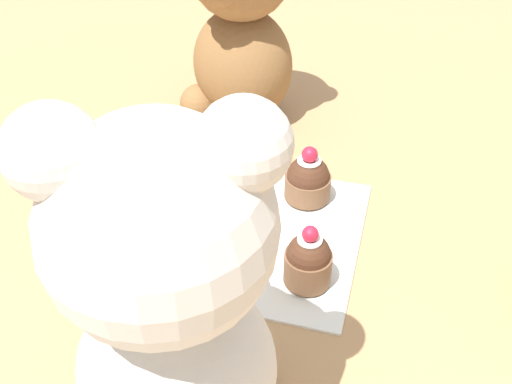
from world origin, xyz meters
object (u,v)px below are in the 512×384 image
object	(u,v)px
teddy_bear_tan	(240,21)
cupcake_near_cream_bear	(308,260)
cupcake_near_tan_bear	(308,180)
teddy_bear_cream	(170,300)

from	to	relation	value
teddy_bear_tan	cupcake_near_cream_bear	world-z (taller)	teddy_bear_tan
cupcake_near_cream_bear	cupcake_near_tan_bear	distance (m)	0.13
teddy_bear_tan	teddy_bear_cream	bearing A→B (deg)	-62.84
teddy_bear_cream	cupcake_near_cream_bear	size ratio (longest dim) A/B	4.30
teddy_bear_tan	cupcake_near_cream_bear	bearing A→B (deg)	-46.05
cupcake_near_cream_bear	teddy_bear_cream	bearing A→B (deg)	70.45
teddy_bear_cream	cupcake_near_cream_bear	xyz separation A→B (m)	(-0.06, -0.17, -0.11)
teddy_bear_cream	cupcake_near_tan_bear	bearing A→B (deg)	-115.78
cupcake_near_tan_bear	teddy_bear_cream	bearing A→B (deg)	83.36
teddy_bear_tan	cupcake_near_cream_bear	size ratio (longest dim) A/B	4.11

